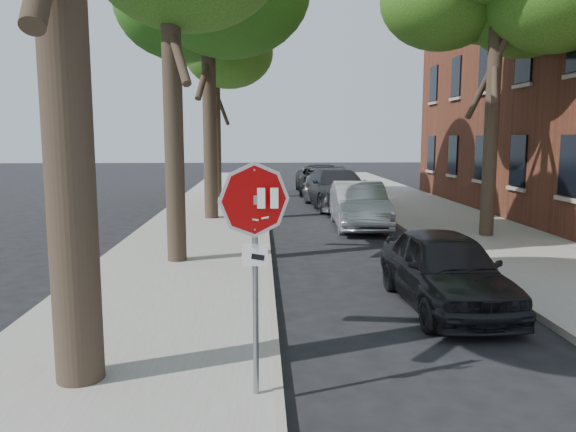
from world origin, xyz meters
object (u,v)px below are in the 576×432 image
at_px(stop_sign, 255,234).
at_px(car_d, 322,179).
at_px(car_b, 359,205).
at_px(tree_far, 215,45).
at_px(car_a, 445,269).
at_px(car_c, 337,188).

height_order(stop_sign, car_d, stop_sign).
relative_size(stop_sign, car_b, 0.57).
height_order(tree_far, car_a, tree_far).
bearing_deg(stop_sign, car_c, 79.43).
bearing_deg(car_d, car_c, -89.33).
bearing_deg(tree_far, car_d, 24.74).
distance_m(car_a, car_d, 20.07).
bearing_deg(car_a, tree_far, 105.52).
distance_m(tree_far, car_d, 8.71).
height_order(car_b, car_d, car_d).
bearing_deg(car_a, car_b, 88.72).
bearing_deg(car_b, car_a, -87.59).
relative_size(car_a, car_b, 0.88).
distance_m(stop_sign, car_d, 23.85).
xyz_separation_m(tree_far, car_a, (5.32, -17.62, -6.53)).
bearing_deg(car_c, car_d, 84.25).
relative_size(stop_sign, car_d, 0.47).
bearing_deg(tree_far, car_c, -32.99).
xyz_separation_m(car_a, car_d, (0.00, 20.07, 0.08)).
bearing_deg(car_a, car_c, 88.72).
height_order(car_a, car_c, car_c).
xyz_separation_m(car_a, car_c, (0.00, 14.17, 0.15)).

